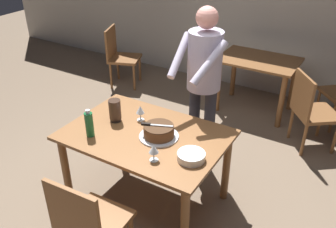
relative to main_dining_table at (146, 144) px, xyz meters
name	(u,v)px	position (x,y,z in m)	size (l,w,h in m)	color
ground_plane	(148,199)	(0.00, 0.00, -0.64)	(14.00, 14.00, 0.00)	#7A6651
main_dining_table	(146,144)	(0.00, 0.00, 0.00)	(1.38, 0.95, 0.75)	brown
cake_on_platter	(159,132)	(0.13, 0.02, 0.17)	(0.34, 0.34, 0.11)	silver
cake_knife	(150,125)	(0.06, -0.01, 0.23)	(0.26, 0.12, 0.02)	silver
plate_stack	(191,156)	(0.51, -0.13, 0.14)	(0.22, 0.22, 0.06)	white
wine_glass_near	(140,110)	(-0.17, 0.17, 0.22)	(0.08, 0.08, 0.14)	silver
wine_glass_far	(154,149)	(0.27, -0.28, 0.22)	(0.08, 0.08, 0.14)	silver
water_bottle	(89,124)	(-0.38, -0.27, 0.23)	(0.07, 0.07, 0.25)	#1E6B38
hurricane_lamp	(115,110)	(-0.35, 0.04, 0.22)	(0.11, 0.11, 0.21)	black
person_cutting_cake	(204,76)	(0.20, 0.69, 0.44)	(0.46, 0.57, 1.72)	#2D2D38
chair_near_side	(88,222)	(0.07, -0.85, -0.14)	(0.46, 0.46, 0.90)	brown
background_table	(258,71)	(0.26, 2.24, -0.06)	(1.00, 0.70, 0.74)	brown
background_chair_1	(311,109)	(1.07, 1.69, -0.14)	(0.62, 0.62, 0.90)	brown
background_chair_3	(120,54)	(-1.81, 1.97, -0.14)	(0.57, 0.57, 0.90)	brown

